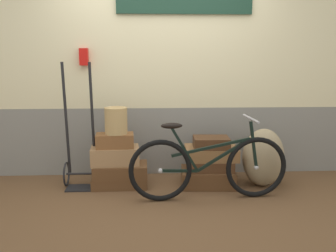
% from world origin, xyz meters
% --- Properties ---
extents(ground, '(9.77, 5.20, 0.06)m').
position_xyz_m(ground, '(0.00, 0.00, -0.03)').
color(ground, brown).
extents(station_building, '(7.77, 0.74, 2.58)m').
position_xyz_m(station_building, '(0.01, 0.85, 1.29)').
color(station_building, gray).
rests_on(station_building, ground).
extents(suitcase_0, '(0.63, 0.39, 0.12)m').
position_xyz_m(suitcase_0, '(-0.48, 0.33, 0.06)').
color(suitcase_0, brown).
rests_on(suitcase_0, ground).
extents(suitcase_1, '(0.62, 0.36, 0.15)m').
position_xyz_m(suitcase_1, '(-0.47, 0.30, 0.19)').
color(suitcase_1, brown).
rests_on(suitcase_1, suitcase_0).
extents(suitcase_2, '(0.56, 0.34, 0.20)m').
position_xyz_m(suitcase_2, '(-0.53, 0.32, 0.37)').
color(suitcase_2, '#9E754C').
rests_on(suitcase_2, suitcase_1).
extents(suitcase_3, '(0.43, 0.26, 0.16)m').
position_xyz_m(suitcase_3, '(-0.53, 0.30, 0.55)').
color(suitcase_3, brown).
rests_on(suitcase_3, suitcase_2).
extents(suitcase_4, '(0.63, 0.46, 0.19)m').
position_xyz_m(suitcase_4, '(0.54, 0.29, 0.10)').
color(suitcase_4, brown).
rests_on(suitcase_4, ground).
extents(suitcase_5, '(0.53, 0.36, 0.12)m').
position_xyz_m(suitcase_5, '(0.56, 0.29, 0.25)').
color(suitcase_5, '#4C2D19').
rests_on(suitcase_5, suitcase_4).
extents(suitcase_6, '(0.61, 0.41, 0.14)m').
position_xyz_m(suitcase_6, '(0.58, 0.33, 0.38)').
color(suitcase_6, olive).
rests_on(suitcase_6, suitcase_5).
extents(suitcase_7, '(0.41, 0.31, 0.13)m').
position_xyz_m(suitcase_7, '(0.57, 0.29, 0.51)').
color(suitcase_7, '#4C2D19').
rests_on(suitcase_7, suitcase_6).
extents(wicker_basket, '(0.25, 0.25, 0.30)m').
position_xyz_m(wicker_basket, '(-0.51, 0.30, 0.77)').
color(wicker_basket, tan).
rests_on(wicker_basket, suitcase_3).
extents(luggage_trolley, '(0.38, 0.36, 1.42)m').
position_xyz_m(luggage_trolley, '(-0.92, 0.34, 0.35)').
color(luggage_trolley, black).
rests_on(luggage_trolley, ground).
extents(burlap_sack, '(0.48, 0.40, 0.67)m').
position_xyz_m(burlap_sack, '(1.17, 0.26, 0.34)').
color(burlap_sack, '#9E8966').
rests_on(burlap_sack, ground).
extents(bicycle, '(1.67, 0.46, 0.87)m').
position_xyz_m(bicycle, '(0.48, -0.12, 0.35)').
color(bicycle, black).
rests_on(bicycle, ground).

